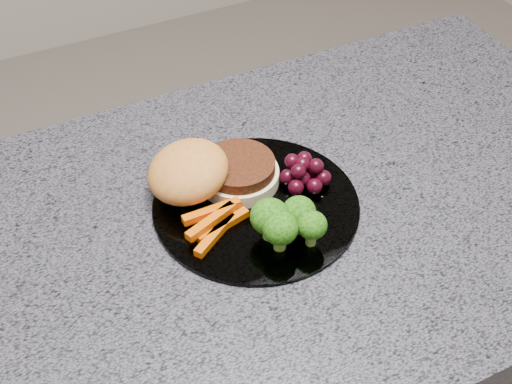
% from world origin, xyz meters
% --- Properties ---
extents(countertop, '(1.20, 0.60, 0.04)m').
position_xyz_m(countertop, '(0.00, 0.00, 0.88)').
color(countertop, '#54535E').
rests_on(countertop, island_cabinet).
extents(plate, '(0.26, 0.26, 0.01)m').
position_xyz_m(plate, '(0.07, 0.02, 0.90)').
color(plate, white).
rests_on(plate, countertop).
extents(burger, '(0.17, 0.12, 0.06)m').
position_xyz_m(burger, '(0.02, 0.08, 0.93)').
color(burger, '#FAE5B0').
rests_on(burger, plate).
extents(carrot_sticks, '(0.09, 0.07, 0.02)m').
position_xyz_m(carrot_sticks, '(0.00, 0.01, 0.91)').
color(carrot_sticks, '#CF5203').
rests_on(carrot_sticks, plate).
extents(broccoli, '(0.08, 0.07, 0.06)m').
position_xyz_m(broccoli, '(0.07, -0.05, 0.94)').
color(broccoli, olive).
rests_on(broccoli, plate).
extents(grape_bunch, '(0.06, 0.06, 0.04)m').
position_xyz_m(grape_bunch, '(0.14, 0.03, 0.92)').
color(grape_bunch, black).
rests_on(grape_bunch, plate).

